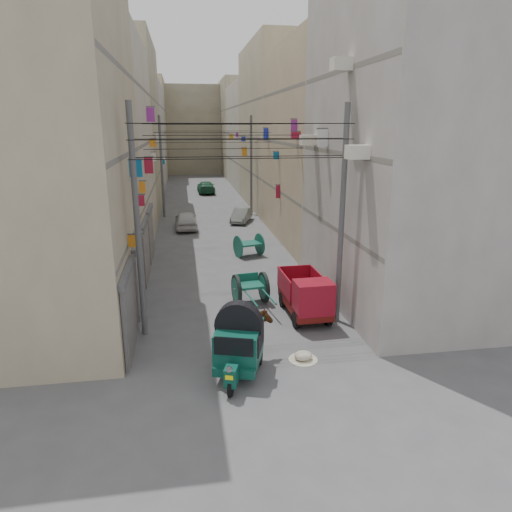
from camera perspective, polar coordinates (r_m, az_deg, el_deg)
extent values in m
plane|color=#4C4C4F|center=(12.12, 2.53, -20.68)|extent=(140.00, 140.00, 0.00)
cube|color=tan|center=(18.51, -28.60, 11.84)|extent=(8.00, 10.00, 13.00)
cube|color=#68645D|center=(18.08, -15.53, 2.52)|extent=(0.25, 9.80, 0.18)
cube|color=#68645D|center=(17.66, -16.27, 12.03)|extent=(0.25, 9.80, 0.18)
cube|color=#68645D|center=(17.73, -17.08, 21.72)|extent=(0.25, 9.80, 0.18)
cube|color=#B4AC9A|center=(29.15, -21.48, 12.52)|extent=(8.00, 12.00, 12.00)
cube|color=#68645D|center=(28.86, -13.31, 7.56)|extent=(0.25, 11.76, 0.18)
cube|color=#68645D|center=(28.60, -13.70, 13.51)|extent=(0.25, 11.76, 0.18)
cube|color=#68645D|center=(28.65, -14.12, 19.50)|extent=(0.25, 11.76, 0.18)
cube|color=tan|center=(41.93, -17.95, 14.96)|extent=(8.00, 14.00, 14.00)
cube|color=#68645D|center=(41.75, -12.15, 10.13)|extent=(0.25, 13.72, 0.18)
cube|color=#68645D|center=(41.57, -12.40, 14.24)|extent=(0.25, 13.72, 0.18)
cube|color=#68645D|center=(41.60, -12.66, 18.37)|extent=(0.25, 13.72, 0.18)
cube|color=#A6A09B|center=(55.84, -15.76, 14.08)|extent=(8.00, 14.00, 11.80)
cube|color=#68645D|center=(55.69, -11.50, 11.56)|extent=(0.25, 13.72, 0.18)
cube|color=#68645D|center=(55.55, -11.68, 14.65)|extent=(0.25, 13.72, 0.18)
cube|color=#68645D|center=(55.58, -11.86, 17.74)|extent=(0.25, 13.72, 0.18)
cube|color=tan|center=(68.76, -14.64, 15.13)|extent=(8.00, 12.00, 13.50)
cube|color=#68645D|center=(68.65, -11.13, 12.37)|extent=(0.25, 11.76, 0.18)
cube|color=#68645D|center=(68.54, -11.27, 14.87)|extent=(0.25, 11.76, 0.18)
cube|color=#68645D|center=(68.56, -11.41, 17.38)|extent=(0.25, 11.76, 0.18)
cube|color=#A6A09B|center=(20.19, 21.23, 12.88)|extent=(8.00, 10.00, 13.00)
cube|color=#68645D|center=(18.99, 10.02, 3.50)|extent=(0.25, 9.80, 0.18)
cube|color=#68645D|center=(18.58, 10.47, 12.56)|extent=(0.25, 9.80, 0.18)
cube|color=#68645D|center=(18.66, 10.97, 21.79)|extent=(0.25, 9.80, 0.18)
cube|color=tan|center=(30.24, 10.54, 13.42)|extent=(8.00, 12.00, 12.00)
cube|color=#68645D|center=(29.44, 3.05, 8.12)|extent=(0.25, 11.76, 0.18)
cube|color=#68645D|center=(29.18, 3.14, 13.97)|extent=(0.25, 11.76, 0.18)
cube|color=#68645D|center=(29.23, 3.23, 19.85)|extent=(0.25, 11.76, 0.18)
cube|color=tan|center=(42.70, 4.62, 15.66)|extent=(8.00, 14.00, 14.00)
cube|color=#68645D|center=(42.15, -0.71, 10.53)|extent=(0.25, 13.72, 0.18)
cube|color=#68645D|center=(41.97, -0.73, 14.61)|extent=(0.25, 13.72, 0.18)
cube|color=#68645D|center=(42.00, -0.74, 18.71)|extent=(0.25, 13.72, 0.18)
cube|color=#B4AC9A|center=(56.42, 1.14, 14.67)|extent=(8.00, 14.00, 11.80)
cube|color=#68645D|center=(55.99, -2.87, 11.88)|extent=(0.25, 13.72, 0.18)
cube|color=#68645D|center=(55.85, -2.91, 14.95)|extent=(0.25, 13.72, 0.18)
cube|color=#68645D|center=(55.88, -2.96, 18.03)|extent=(0.25, 13.72, 0.18)
cube|color=tan|center=(69.24, -0.84, 15.63)|extent=(8.00, 12.00, 13.50)
cube|color=#68645D|center=(68.90, -4.10, 12.64)|extent=(0.25, 11.76, 0.18)
cube|color=#68645D|center=(68.79, -4.15, 15.13)|extent=(0.25, 11.76, 0.18)
cube|color=#68645D|center=(68.81, -4.20, 17.63)|extent=(0.25, 11.76, 0.18)
cube|color=tan|center=(75.53, -7.88, 15.33)|extent=(22.00, 10.00, 13.00)
cube|color=#46474B|center=(15.60, -15.47, -6.97)|extent=(0.12, 3.00, 2.60)
cube|color=#4F4F52|center=(15.11, -15.80, -1.89)|extent=(0.18, 3.20, 0.25)
cube|color=#46474B|center=(19.05, -14.36, -2.66)|extent=(0.12, 3.00, 2.60)
cube|color=#4F4F52|center=(18.65, -14.60, 1.57)|extent=(0.18, 3.20, 0.25)
cube|color=#46474B|center=(22.58, -13.60, 0.32)|extent=(0.12, 3.00, 2.60)
cube|color=#4F4F52|center=(22.24, -13.79, 3.92)|extent=(0.18, 3.20, 0.25)
cube|color=#46474B|center=(26.25, -13.03, 2.54)|extent=(0.12, 3.00, 2.60)
cube|color=#4F4F52|center=(25.96, -13.18, 5.65)|extent=(0.18, 3.20, 0.25)
cube|color=#192BB4|center=(44.19, -1.59, 14.40)|extent=(0.38, 0.08, 0.41)
cube|color=silver|center=(51.27, -11.40, 11.68)|extent=(0.27, 0.08, 0.71)
cube|color=orange|center=(16.49, -14.95, 1.84)|extent=(0.44, 0.08, 0.42)
cube|color=#A21530|center=(25.44, -13.27, 10.95)|extent=(0.45, 0.08, 0.84)
cube|color=#FFAF1C|center=(54.71, -3.12, 14.62)|extent=(0.41, 0.08, 0.59)
cube|color=#A21530|center=(19.58, -14.33, 6.72)|extent=(0.38, 0.08, 0.44)
cube|color=orange|center=(43.50, -1.48, 12.89)|extent=(0.43, 0.08, 0.72)
cube|color=purple|center=(49.48, -2.38, 14.87)|extent=(0.28, 0.08, 0.44)
cube|color=purple|center=(29.56, -13.05, 16.83)|extent=(0.48, 0.08, 0.84)
cube|color=#0D5C90|center=(47.74, -11.52, 11.43)|extent=(0.31, 0.08, 0.44)
cube|color=#0D5C90|center=(29.18, 2.52, 12.43)|extent=(0.35, 0.08, 0.45)
cube|color=#192BB4|center=(32.69, 1.24, 14.99)|extent=(0.34, 0.08, 0.79)
cube|color=orange|center=(21.77, -14.03, 8.32)|extent=(0.28, 0.08, 0.52)
cube|color=silver|center=(39.18, -12.19, 14.26)|extent=(0.28, 0.08, 0.74)
cube|color=#A21530|center=(28.91, 2.76, 8.03)|extent=(0.26, 0.08, 0.80)
cube|color=#FFAF1C|center=(19.77, 8.39, 14.27)|extent=(0.34, 0.08, 0.55)
cube|color=#0D5C90|center=(18.20, -14.81, 10.58)|extent=(0.47, 0.08, 0.67)
cube|color=orange|center=(30.72, -12.79, 13.59)|extent=(0.40, 0.08, 0.47)
cube|color=silver|center=(31.28, -12.71, 11.99)|extent=(0.32, 0.08, 0.55)
cube|color=#A21530|center=(23.96, 5.03, 14.75)|extent=(0.47, 0.08, 0.35)
cube|color=purple|center=(24.79, 4.75, 15.59)|extent=(0.32, 0.08, 0.89)
cube|color=silver|center=(19.68, 8.32, 14.37)|extent=(0.44, 0.08, 0.69)
cube|color=#167E33|center=(16.20, -15.98, 0.22)|extent=(0.10, 3.20, 0.80)
cube|color=purple|center=(24.95, -13.73, 5.79)|extent=(0.10, 3.20, 0.80)
cube|color=#167E33|center=(36.80, -12.39, 9.05)|extent=(0.10, 3.20, 0.80)
cube|color=purple|center=(48.73, -11.69, 10.72)|extent=(0.10, 3.20, 0.80)
cube|color=#167E33|center=(17.19, 11.94, 1.39)|extent=(0.10, 3.20, 0.80)
cube|color=silver|center=(25.60, 4.79, 6.44)|extent=(0.10, 3.20, 0.80)
cube|color=#192BB4|center=(37.25, 0.34, 9.50)|extent=(0.10, 3.20, 0.80)
cube|color=silver|center=(49.07, -2.01, 11.07)|extent=(0.10, 3.20, 0.80)
cube|color=beige|center=(15.60, 12.56, 12.57)|extent=(0.70, 0.55, 0.45)
cube|color=beige|center=(21.29, 6.56, 14.21)|extent=(0.70, 0.55, 0.45)
cube|color=beige|center=(17.58, 10.62, 22.50)|extent=(0.70, 0.55, 0.45)
cylinder|color=#4F4F52|center=(15.92, -14.61, 3.76)|extent=(0.20, 0.20, 8.00)
cylinder|color=#4F4F52|center=(16.81, 10.67, 4.64)|extent=(0.20, 0.20, 8.00)
cylinder|color=#4F4F52|center=(37.67, -11.70, 10.78)|extent=(0.20, 0.20, 8.00)
cylinder|color=#4F4F52|center=(38.06, -0.60, 11.15)|extent=(0.20, 0.20, 8.00)
cylinder|color=black|center=(15.18, -1.44, 12.09)|extent=(7.40, 0.02, 0.02)
cylinder|color=black|center=(15.15, -1.46, 14.35)|extent=(7.40, 0.02, 0.02)
cylinder|color=black|center=(15.14, -1.47, 16.25)|extent=(7.40, 0.02, 0.02)
cylinder|color=black|center=(16.17, -1.93, 12.33)|extent=(7.40, 0.02, 0.02)
cylinder|color=black|center=(16.14, -1.95, 14.45)|extent=(7.40, 0.02, 0.02)
cylinder|color=black|center=(16.13, -1.97, 16.23)|extent=(7.40, 0.02, 0.02)
cylinder|color=black|center=(21.62, -3.83, 13.24)|extent=(7.40, 0.02, 0.02)
cylinder|color=black|center=(21.60, -3.86, 14.83)|extent=(7.40, 0.02, 0.02)
cylinder|color=black|center=(21.60, -3.89, 16.15)|extent=(7.40, 0.02, 0.02)
cylinder|color=black|center=(29.59, -5.35, 13.95)|extent=(7.40, 0.02, 0.02)
cylinder|color=black|center=(29.58, -5.38, 15.11)|extent=(7.40, 0.02, 0.02)
cylinder|color=black|center=(29.57, -5.41, 16.08)|extent=(7.40, 0.02, 0.02)
cylinder|color=black|center=(37.57, -6.23, 14.36)|extent=(7.40, 0.02, 0.02)
cylinder|color=black|center=(37.56, -6.26, 15.27)|extent=(7.40, 0.02, 0.02)
cylinder|color=black|center=(37.56, -6.28, 16.03)|extent=(7.40, 0.02, 0.02)
cylinder|color=black|center=(13.13, -3.17, -16.06)|extent=(0.28, 0.56, 0.55)
cylinder|color=black|center=(14.80, -3.77, -12.10)|extent=(0.28, 0.56, 0.55)
cylinder|color=black|center=(14.63, 0.45, -12.42)|extent=(0.28, 0.56, 0.55)
cube|color=#0B4135|center=(14.10, -2.11, -12.68)|extent=(1.73, 2.14, 0.27)
cube|color=#0B4135|center=(13.00, -3.15, -14.78)|extent=(0.46, 0.52, 0.54)
cylinder|color=silver|center=(12.64, -3.38, -13.96)|extent=(0.18, 0.10, 0.18)
cube|color=#EDEB0D|center=(12.75, -3.38, -14.96)|extent=(0.21, 0.09, 0.12)
cube|color=#0B4135|center=(13.89, -2.10, -10.57)|extent=(1.72, 1.97, 0.93)
cube|color=black|center=(13.03, -2.81, -11.26)|extent=(1.09, 0.40, 0.54)
cube|color=black|center=(13.97, -4.75, -10.00)|extent=(0.40, 1.13, 0.64)
cube|color=black|center=(13.75, 0.59, -10.39)|extent=(0.40, 1.13, 0.64)
cube|color=white|center=(13.36, -2.79, -14.11)|extent=(1.18, 0.42, 0.06)
cylinder|color=black|center=(19.06, -2.45, -4.24)|extent=(0.32, 1.30, 1.29)
cylinder|color=#135444|center=(19.06, -2.45, -4.24)|extent=(0.30, 1.02, 1.01)
cylinder|color=#4F4F52|center=(19.06, -2.45, -4.24)|extent=(0.22, 0.19, 0.17)
cylinder|color=black|center=(19.37, 0.98, -3.88)|extent=(0.32, 1.30, 1.29)
cylinder|color=#135444|center=(19.37, 0.98, -3.88)|extent=(0.30, 1.02, 1.01)
cylinder|color=#4F4F52|center=(19.37, 0.98, -3.88)|extent=(0.22, 0.19, 0.17)
cylinder|color=#4F4F52|center=(19.21, -0.72, -4.06)|extent=(1.24, 0.25, 0.07)
cube|color=#135444|center=(19.15, -0.72, -3.59)|extent=(1.10, 1.14, 0.09)
cube|color=#135444|center=(19.50, -1.11, -2.60)|extent=(0.97, 0.21, 0.32)
cylinder|color=#135444|center=(18.04, -0.81, -5.10)|extent=(0.36, 2.11, 0.06)
cylinder|color=#135444|center=(18.25, 1.42, -4.86)|extent=(0.36, 2.11, 0.06)
cylinder|color=black|center=(17.07, 5.03, -7.98)|extent=(0.19, 0.63, 0.63)
cylinder|color=black|center=(18.94, 3.33, -5.46)|extent=(0.19, 0.63, 0.63)
cylinder|color=black|center=(17.43, 8.98, -7.60)|extent=(0.19, 0.63, 0.63)
cylinder|color=black|center=(19.26, 6.92, -5.18)|extent=(0.19, 0.63, 0.63)
cube|color=#580F0C|center=(18.08, 6.05, -5.88)|extent=(1.46, 3.18, 0.33)
cube|color=maroon|center=(16.86, 7.18, -5.13)|extent=(1.41, 1.04, 1.19)
cube|color=black|center=(16.43, 7.66, -5.37)|extent=(1.24, 0.09, 0.52)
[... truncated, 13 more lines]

